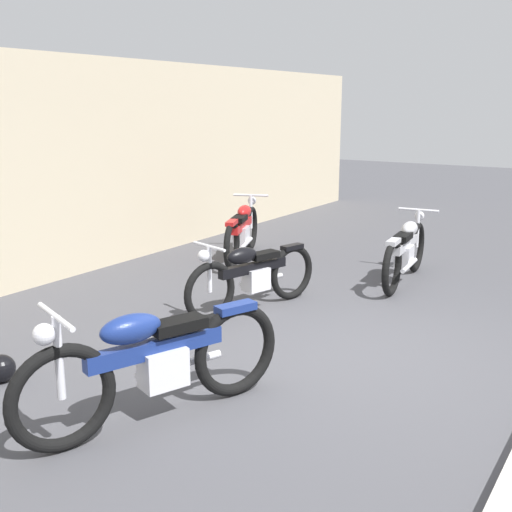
% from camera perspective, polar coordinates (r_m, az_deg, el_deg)
% --- Properties ---
extents(ground_plane, '(40.00, 40.00, 0.00)m').
position_cam_1_polar(ground_plane, '(6.18, 8.68, -8.89)').
color(ground_plane, '#47474C').
extents(building_wall, '(18.00, 0.30, 3.01)m').
position_cam_1_polar(building_wall, '(8.72, -19.99, 7.26)').
color(building_wall, beige).
rests_on(building_wall, ground_plane).
extents(helmet, '(0.24, 0.24, 0.24)m').
position_cam_1_polar(helmet, '(5.94, -22.16, -9.45)').
color(helmet, black).
rests_on(helmet, ground_plane).
extents(motorcycle_black, '(1.90, 0.74, 0.87)m').
position_cam_1_polar(motorcycle_black, '(7.27, -0.37, -1.76)').
color(motorcycle_black, black).
rests_on(motorcycle_black, ground_plane).
extents(motorcycle_blue, '(2.13, 0.99, 1.00)m').
position_cam_1_polar(motorcycle_blue, '(4.80, -9.26, -9.43)').
color(motorcycle_blue, black).
rests_on(motorcycle_blue, ground_plane).
extents(motorcycle_silver, '(2.04, 0.57, 0.92)m').
position_cam_1_polar(motorcycle_silver, '(8.64, 13.46, 0.49)').
color(motorcycle_silver, black).
rests_on(motorcycle_silver, ground_plane).
extents(motorcycle_red, '(1.96, 0.95, 0.93)m').
position_cam_1_polar(motorcycle_red, '(9.69, -1.25, 2.30)').
color(motorcycle_red, black).
rests_on(motorcycle_red, ground_plane).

